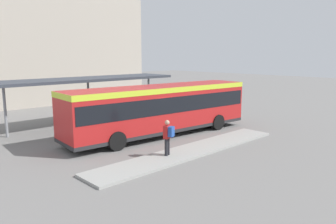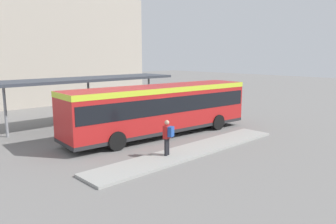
# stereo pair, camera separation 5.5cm
# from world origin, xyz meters

# --- Properties ---
(ground_plane) EXTENTS (120.00, 120.00, 0.00)m
(ground_plane) POSITION_xyz_m (0.00, 0.00, 0.00)
(ground_plane) COLOR slate
(curb_island) EXTENTS (11.89, 1.80, 0.12)m
(curb_island) POSITION_xyz_m (-1.21, -3.66, 0.06)
(curb_island) COLOR #9E9E99
(curb_island) RESTS_ON ground_plane
(city_bus) EXTENTS (12.23, 3.48, 2.98)m
(city_bus) POSITION_xyz_m (0.01, -0.00, 1.75)
(city_bus) COLOR red
(city_bus) RESTS_ON ground_plane
(pedestrian_waiting) EXTENTS (0.47, 0.51, 1.69)m
(pedestrian_waiting) POSITION_xyz_m (-2.77, -3.53, 1.09)
(pedestrian_waiting) COLOR #232328
(pedestrian_waiting) RESTS_ON curb_island
(bicycle_blue) EXTENTS (0.48, 1.79, 0.78)m
(bicycle_blue) POSITION_xyz_m (10.04, 1.95, 0.39)
(bicycle_blue) COLOR black
(bicycle_blue) RESTS_ON ground_plane
(bicycle_black) EXTENTS (0.48, 1.53, 0.67)m
(bicycle_black) POSITION_xyz_m (9.60, 2.63, 0.34)
(bicycle_black) COLOR black
(bicycle_black) RESTS_ON ground_plane
(station_shelter) EXTENTS (12.88, 3.19, 3.23)m
(station_shelter) POSITION_xyz_m (-1.44, 5.87, 3.09)
(station_shelter) COLOR #383D47
(station_shelter) RESTS_ON ground_plane
(potted_planter_near_shelter) EXTENTS (0.86, 0.86, 1.34)m
(potted_planter_near_shelter) POSITION_xyz_m (-1.33, 3.62, 0.70)
(potted_planter_near_shelter) COLOR slate
(potted_planter_near_shelter) RESTS_ON ground_plane
(potted_planter_far_side) EXTENTS (0.90, 0.90, 1.40)m
(potted_planter_far_side) POSITION_xyz_m (1.54, 3.28, 0.73)
(potted_planter_far_side) COLOR slate
(potted_planter_far_side) RESTS_ON ground_plane
(station_building) EXTENTS (24.32, 15.43, 10.83)m
(station_building) POSITION_xyz_m (-0.87, 23.37, 5.42)
(station_building) COLOR #B2A899
(station_building) RESTS_ON ground_plane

